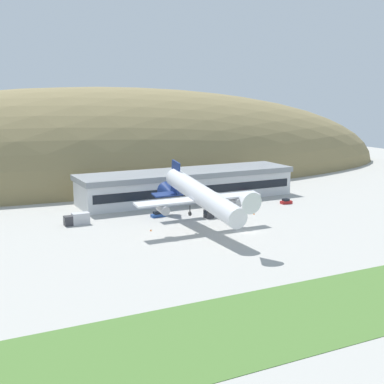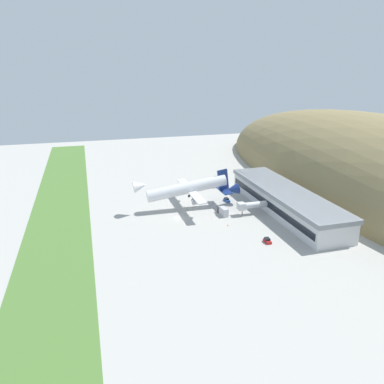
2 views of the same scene
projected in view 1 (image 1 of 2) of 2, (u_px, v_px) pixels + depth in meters
name	position (u px, v px, depth m)	size (l,w,h in m)	color
ground_plane	(248.00, 232.00, 135.82)	(364.67, 364.67, 0.00)	#ADAAA3
hill_backdrop	(100.00, 177.00, 222.02)	(289.55, 88.93, 73.82)	olive
terminal_building	(187.00, 183.00, 175.91)	(72.87, 17.42, 9.62)	silver
jetway_0	(207.00, 196.00, 162.36)	(3.38, 12.77, 5.43)	silver
cargo_airplane	(201.00, 196.00, 135.59)	(34.89, 46.81, 12.80)	silver
service_car_0	(286.00, 202.00, 169.74)	(3.69, 1.93, 1.67)	#B21E1E
service_car_1	(158.00, 215.00, 152.01)	(4.28, 2.01, 1.58)	#264C99
fuel_truck	(77.00, 219.00, 143.24)	(6.80, 2.47, 3.09)	#333338
box_truck	(217.00, 212.00, 151.87)	(7.37, 2.61, 3.38)	#333338
traffic_cone_0	(254.00, 213.00, 155.21)	(0.52, 0.52, 0.58)	orange
traffic_cone_1	(151.00, 230.00, 136.85)	(0.52, 0.52, 0.58)	orange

